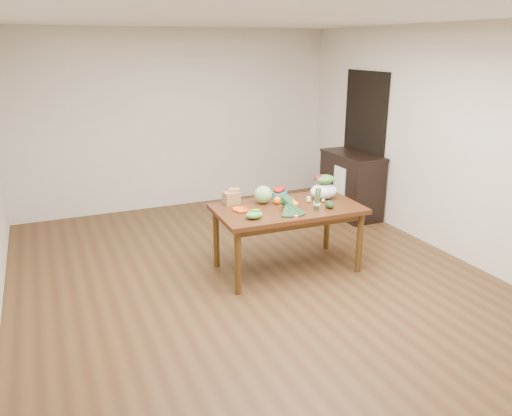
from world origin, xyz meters
name	(u,v)px	position (x,y,z in m)	size (l,w,h in m)	color
floor	(254,281)	(0.00, 0.00, 0.00)	(6.00, 6.00, 0.00)	#4E341B
ceiling	(253,17)	(0.00, 0.00, 2.70)	(5.00, 6.00, 0.02)	white
room_walls	(254,160)	(0.00, 0.00, 1.35)	(5.02, 6.02, 2.70)	silver
dining_table	(287,238)	(0.47, 0.13, 0.38)	(1.60, 0.89, 0.75)	#482510
doorway_dark	(363,143)	(2.48, 1.60, 1.05)	(0.02, 1.00, 2.10)	black
cabinet	(351,184)	(2.22, 1.47, 0.47)	(0.52, 1.02, 0.94)	black
dish_towel	(339,182)	(1.96, 1.40, 0.55)	(0.02, 0.28, 0.45)	white
paper_bag	(231,197)	(-0.06, 0.48, 0.83)	(0.23, 0.20, 0.17)	#9D7746
cabbage	(263,195)	(0.27, 0.36, 0.85)	(0.20, 0.20, 0.20)	#94BB6B
strawberry_basket_a	(278,194)	(0.50, 0.45, 0.80)	(0.11, 0.11, 0.10)	red
strawberry_basket_b	(281,193)	(0.56, 0.49, 0.80)	(0.11, 0.11, 0.10)	#B1110B
orange_a	(277,201)	(0.40, 0.26, 0.79)	(0.09, 0.09, 0.09)	orange
orange_b	(287,199)	(0.55, 0.30, 0.79)	(0.07, 0.07, 0.07)	orange
orange_c	(292,202)	(0.53, 0.17, 0.79)	(0.08, 0.08, 0.08)	orange
mandarin_cluster	(289,203)	(0.47, 0.12, 0.80)	(0.18, 0.18, 0.10)	orange
carrots	(244,209)	(-0.03, 0.21, 0.76)	(0.22, 0.22, 0.03)	#E65A13
snap_pea_bag	(254,215)	(-0.03, -0.08, 0.79)	(0.18, 0.14, 0.08)	#4A9C34
kale_bunch	(292,207)	(0.39, -0.12, 0.83)	(0.32, 0.40, 0.16)	black
asparagus_bundle	(317,199)	(0.71, -0.09, 0.88)	(0.08, 0.08, 0.25)	#507C39
potato_a	(309,201)	(0.75, 0.17, 0.77)	(0.05, 0.05, 0.05)	tan
potato_b	(315,203)	(0.79, 0.09, 0.77)	(0.05, 0.04, 0.04)	tan
potato_c	(318,198)	(0.89, 0.20, 0.77)	(0.06, 0.05, 0.05)	tan
potato_d	(309,198)	(0.80, 0.25, 0.77)	(0.06, 0.05, 0.05)	tan
potato_e	(323,201)	(0.91, 0.12, 0.77)	(0.05, 0.04, 0.04)	tan
avocado_a	(329,205)	(0.85, -0.11, 0.79)	(0.08, 0.11, 0.08)	black
avocado_b	(330,204)	(0.89, -0.06, 0.79)	(0.08, 0.11, 0.08)	black
salad_bag	(324,188)	(0.98, 0.24, 0.88)	(0.33, 0.25, 0.26)	silver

